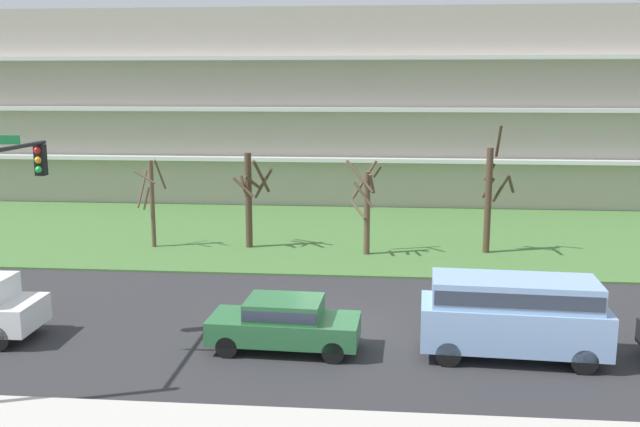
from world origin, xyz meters
The scene contains 9 objects.
ground centered at (0.00, 0.00, 0.00)m, with size 160.00×160.00×0.00m, color #2D2D30.
grass_lawn_strip centered at (0.00, 14.00, 0.04)m, with size 80.00×16.00×0.08m, color #477238.
apartment_building centered at (0.00, 28.18, 6.15)m, with size 54.61×13.31×12.31m.
tree_far_left centered at (-9.43, 10.22, 2.33)m, with size 1.28×1.31×4.32m.
tree_left centered at (-4.75, 10.57, 2.54)m, with size 1.91×2.20×4.57m.
tree_center centered at (0.70, 9.66, 2.35)m, with size 1.66×1.73×4.42m.
tree_right centered at (6.33, 10.51, 2.74)m, with size 1.58×2.12×5.98m.
sedan_green_center_left centered at (-1.39, -2.00, 0.87)m, with size 4.48×1.99×1.57m.
van_blue_center_right centered at (5.20, -2.00, 1.40)m, with size 5.31×2.30×2.36m.
Camera 1 is at (1.44, -21.51, 7.84)m, focal length 39.36 mm.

